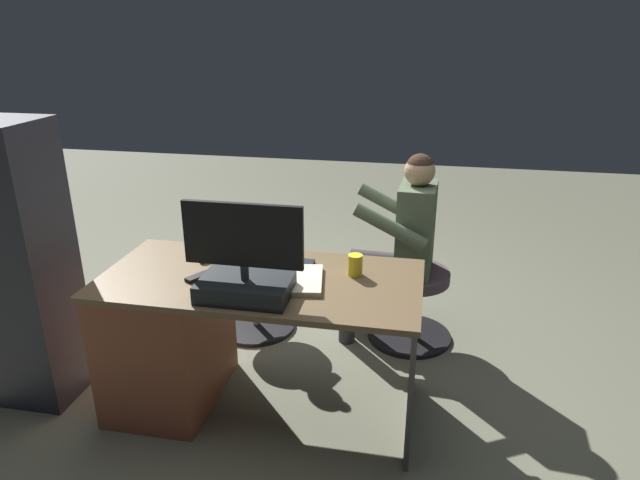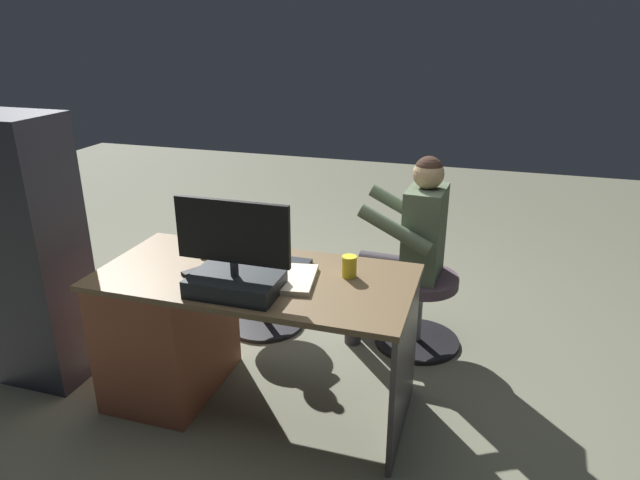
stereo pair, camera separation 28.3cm
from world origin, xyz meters
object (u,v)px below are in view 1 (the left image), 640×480
person (400,236)px  cup (355,265)px  keyboard (270,263)px  visitor_chair (411,298)px  monitor (245,271)px  office_chair_teddy (254,290)px  desk (188,332)px  tv_remote (201,276)px  teddy_bear (253,237)px  computer_mouse (205,257)px

person → cup: bearing=76.1°
keyboard → visitor_chair: 1.05m
monitor → cup: size_ratio=5.09×
monitor → office_chair_teddy: 1.13m
keyboard → office_chair_teddy: keyboard is taller
desk → person: size_ratio=1.29×
cup → monitor: bearing=35.3°
monitor → office_chair_teddy: (0.27, -0.94, -0.57)m
tv_remote → cup: bearing=-135.2°
desk → teddy_bear: teddy_bear is taller
visitor_chair → person: bearing=3.6°
keyboard → tv_remote: 0.34m
keyboard → office_chair_teddy: 0.81m
keyboard → visitor_chair: (-0.68, -0.66, -0.46)m
computer_mouse → person: (-0.92, -0.66, -0.07)m
monitor → office_chair_teddy: bearing=-73.8°
desk → tv_remote: tv_remote is taller
computer_mouse → tv_remote: 0.20m
computer_mouse → office_chair_teddy: (-0.04, -0.61, -0.47)m
office_chair_teddy → person: size_ratio=0.43×
monitor → tv_remote: 0.32m
computer_mouse → visitor_chair: size_ratio=0.19×
tv_remote → teddy_bear: size_ratio=0.40×
office_chair_teddy → teddy_bear: (-0.00, -0.01, 0.35)m
office_chair_teddy → visitor_chair: 0.96m
computer_mouse → desk: bearing=64.5°
teddy_bear → visitor_chair: 1.02m
desk → monitor: bearing=153.1°
tv_remote → person: (-0.86, -0.85, -0.06)m
monitor → person: size_ratio=0.45×
tv_remote → person: size_ratio=0.13×
computer_mouse → monitor: bearing=133.7°
keyboard → cup: bearing=175.7°
monitor → tv_remote: monitor is taller
office_chair_teddy → teddy_bear: 0.35m
keyboard → office_chair_teddy: bearing=-64.6°
keyboard → person: (-0.59, -0.66, -0.06)m
cup → person: 0.72m
monitor → person: person is taller
visitor_chair → person: (0.09, 0.01, 0.40)m
teddy_bear → monitor: bearing=106.0°
cup → teddy_bear: (0.70, -0.65, -0.15)m
computer_mouse → cup: cup is taller
keyboard → visitor_chair: bearing=-135.7°
keyboard → teddy_bear: size_ratio=1.13×
monitor → teddy_bear: size_ratio=1.38×
desk → tv_remote: size_ratio=9.90×
desk → tv_remote: bearing=155.3°
desk → visitor_chair: (-1.07, -0.81, -0.12)m
keyboard → computer_mouse: bearing=1.2°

